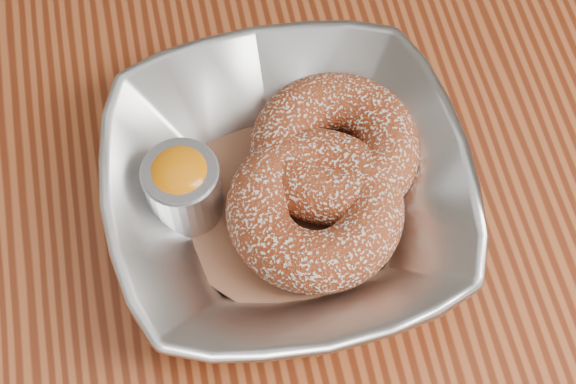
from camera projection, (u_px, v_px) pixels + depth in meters
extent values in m
cube|color=brown|center=(317.00, 186.00, 0.61)|extent=(1.20, 0.80, 0.04)
imported|color=#B4B6BB|center=(288.00, 193.00, 0.56)|extent=(0.23, 0.23, 0.06)
cube|color=brown|center=(288.00, 207.00, 0.57)|extent=(0.20, 0.20, 0.00)
torus|color=maroon|center=(335.00, 148.00, 0.57)|extent=(0.12, 0.12, 0.04)
torus|color=maroon|center=(315.00, 209.00, 0.55)|extent=(0.16, 0.16, 0.04)
cylinder|color=#B4B6BB|center=(183.00, 190.00, 0.56)|extent=(0.05, 0.05, 0.05)
cylinder|color=gray|center=(183.00, 187.00, 0.55)|extent=(0.05, 0.05, 0.04)
ellipsoid|color=orange|center=(180.00, 176.00, 0.54)|extent=(0.04, 0.04, 0.03)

